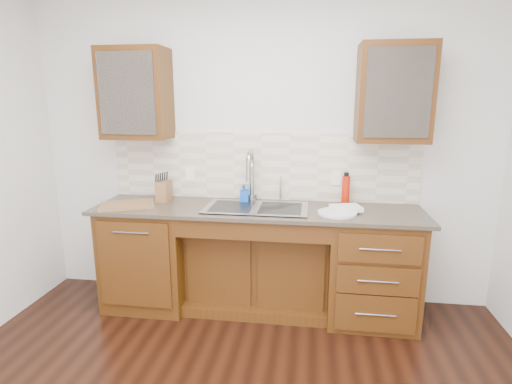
# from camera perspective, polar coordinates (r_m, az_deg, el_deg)

# --- Properties ---
(wall_back) EXTENTS (4.00, 0.10, 2.70)m
(wall_back) POSITION_cam_1_polar(r_m,az_deg,el_deg) (3.56, 0.90, 6.15)
(wall_back) COLOR silver
(wall_back) RESTS_ON ground
(base_cabinet_left) EXTENTS (0.70, 0.62, 0.88)m
(base_cabinet_left) POSITION_cam_1_polar(r_m,az_deg,el_deg) (3.69, -14.85, -8.65)
(base_cabinet_left) COLOR #593014
(base_cabinet_left) RESTS_ON ground
(base_cabinet_center) EXTENTS (1.20, 0.44, 0.70)m
(base_cabinet_center) POSITION_cam_1_polar(r_m,az_deg,el_deg) (3.57, 0.30, -10.55)
(base_cabinet_center) COLOR #593014
(base_cabinet_center) RESTS_ON ground
(base_cabinet_right) EXTENTS (0.70, 0.62, 0.88)m
(base_cabinet_right) POSITION_cam_1_polar(r_m,az_deg,el_deg) (3.46, 16.14, -10.25)
(base_cabinet_right) COLOR #593014
(base_cabinet_right) RESTS_ON ground
(countertop) EXTENTS (2.70, 0.65, 0.03)m
(countertop) POSITION_cam_1_polar(r_m,az_deg,el_deg) (3.28, 0.06, -2.54)
(countertop) COLOR #84705B
(countertop) RESTS_ON base_cabinet_left
(backsplash) EXTENTS (2.70, 0.02, 0.59)m
(backsplash) POSITION_cam_1_polar(r_m,az_deg,el_deg) (3.52, 0.77, 3.69)
(backsplash) COLOR beige
(backsplash) RESTS_ON wall_back
(sink) EXTENTS (0.84, 0.46, 0.19)m
(sink) POSITION_cam_1_polar(r_m,az_deg,el_deg) (3.29, 0.02, -3.78)
(sink) COLOR #9E9EA5
(sink) RESTS_ON countertop
(faucet) EXTENTS (0.04, 0.04, 0.40)m
(faucet) POSITION_cam_1_polar(r_m,az_deg,el_deg) (3.45, -0.59, 1.89)
(faucet) COLOR #999993
(faucet) RESTS_ON countertop
(filter_tap) EXTENTS (0.02, 0.02, 0.24)m
(filter_tap) POSITION_cam_1_polar(r_m,az_deg,el_deg) (3.45, 3.54, 0.51)
(filter_tap) COLOR #999993
(filter_tap) RESTS_ON countertop
(upper_cabinet_left) EXTENTS (0.55, 0.34, 0.75)m
(upper_cabinet_left) POSITION_cam_1_polar(r_m,az_deg,el_deg) (3.61, -16.78, 13.26)
(upper_cabinet_left) COLOR #593014
(upper_cabinet_left) RESTS_ON wall_back
(upper_cabinet_right) EXTENTS (0.55, 0.34, 0.75)m
(upper_cabinet_right) POSITION_cam_1_polar(r_m,az_deg,el_deg) (3.35, 19.08, 13.17)
(upper_cabinet_right) COLOR #593014
(upper_cabinet_right) RESTS_ON wall_back
(outlet_left) EXTENTS (0.08, 0.01, 0.12)m
(outlet_left) POSITION_cam_1_polar(r_m,az_deg,el_deg) (3.66, -9.41, 2.52)
(outlet_left) COLOR white
(outlet_left) RESTS_ON backsplash
(outlet_right) EXTENTS (0.08, 0.01, 0.12)m
(outlet_right) POSITION_cam_1_polar(r_m,az_deg,el_deg) (3.50, 11.35, 1.97)
(outlet_right) COLOR white
(outlet_right) RESTS_ON backsplash
(soap_bottle) EXTENTS (0.08, 0.08, 0.16)m
(soap_bottle) POSITION_cam_1_polar(r_m,az_deg,el_deg) (3.44, -1.69, -0.22)
(soap_bottle) COLOR #0F4DBA
(soap_bottle) RESTS_ON countertop
(water_bottle) EXTENTS (0.08, 0.08, 0.25)m
(water_bottle) POSITION_cam_1_polar(r_m,az_deg,el_deg) (3.45, 12.69, 0.25)
(water_bottle) COLOR #B41B06
(water_bottle) RESTS_ON countertop
(plate) EXTENTS (0.37, 0.37, 0.02)m
(plate) POSITION_cam_1_polar(r_m,az_deg,el_deg) (3.17, 11.52, -2.95)
(plate) COLOR silver
(plate) RESTS_ON countertop
(dish_towel) EXTENTS (0.27, 0.22, 0.04)m
(dish_towel) POSITION_cam_1_polar(r_m,az_deg,el_deg) (3.23, 12.73, -2.27)
(dish_towel) COLOR white
(dish_towel) RESTS_ON plate
(knife_block) EXTENTS (0.10, 0.16, 0.18)m
(knife_block) POSITION_cam_1_polar(r_m,az_deg,el_deg) (3.59, -13.02, 0.17)
(knife_block) COLOR #A8824E
(knife_block) RESTS_ON countertop
(cutting_board) EXTENTS (0.52, 0.45, 0.02)m
(cutting_board) POSITION_cam_1_polar(r_m,az_deg,el_deg) (3.50, -17.95, -1.77)
(cutting_board) COLOR #965825
(cutting_board) RESTS_ON countertop
(cup_left_a) EXTENTS (0.13, 0.13, 0.09)m
(cup_left_a) POSITION_cam_1_polar(r_m,az_deg,el_deg) (3.67, -18.74, 12.24)
(cup_left_a) COLOR silver
(cup_left_a) RESTS_ON upper_cabinet_left
(cup_left_b) EXTENTS (0.12, 0.12, 0.10)m
(cup_left_b) POSITION_cam_1_polar(r_m,az_deg,el_deg) (3.59, -15.81, 12.54)
(cup_left_b) COLOR white
(cup_left_b) RESTS_ON upper_cabinet_left
(cup_right_a) EXTENTS (0.14, 0.14, 0.10)m
(cup_right_a) POSITION_cam_1_polar(r_m,az_deg,el_deg) (3.33, 17.61, 12.42)
(cup_right_a) COLOR silver
(cup_right_a) RESTS_ON upper_cabinet_right
(cup_right_b) EXTENTS (0.10, 0.10, 0.09)m
(cup_right_b) POSITION_cam_1_polar(r_m,az_deg,el_deg) (3.38, 21.50, 12.01)
(cup_right_b) COLOR white
(cup_right_b) RESTS_ON upper_cabinet_right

